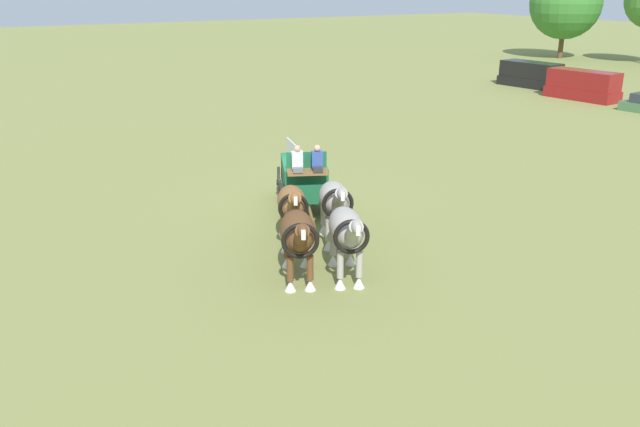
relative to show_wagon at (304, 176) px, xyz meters
The scene contains 10 objects.
ground_plane 1.16m from the show_wagon, 155.17° to the left, with size 220.00×220.00×0.00m, color olive.
show_wagon is the anchor object (origin of this frame).
draft_horse_rear_near 3.53m from the show_wagon, 14.19° to the right, with size 2.88×1.75×2.23m.
draft_horse_rear_off 3.53m from the show_wagon, 35.44° to the right, with size 2.91×1.75×2.15m.
draft_horse_lead_near 6.10m from the show_wagon, 18.70° to the right, with size 3.06×1.83×2.25m.
draft_horse_lead_off 6.09m from the show_wagon, 30.96° to the right, with size 3.08×1.85×2.20m.
parked_vehicle_a 32.93m from the show_wagon, 119.08° to the left, with size 4.90×2.44×1.86m.
parked_vehicle_b 29.26m from the show_wagon, 110.33° to the left, with size 5.06×2.31×1.94m.
tree_a 54.52m from the show_wagon, 121.23° to the left, with size 7.17×7.17×9.06m.
sponsor_banner 4.91m from the show_wagon, 154.67° to the left, with size 3.20×0.06×1.10m, color silver.
Camera 1 is at (19.69, -11.04, 7.68)m, focal length 37.16 mm.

